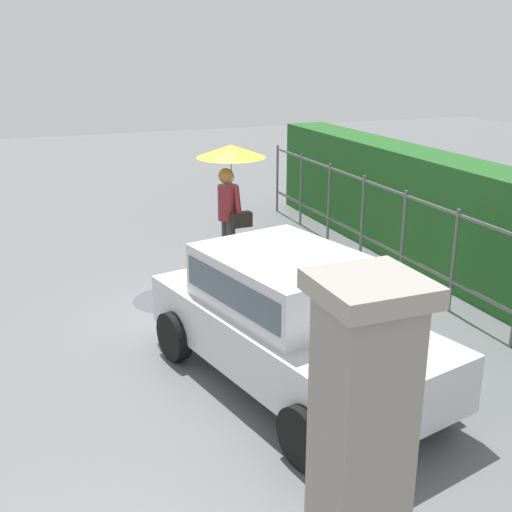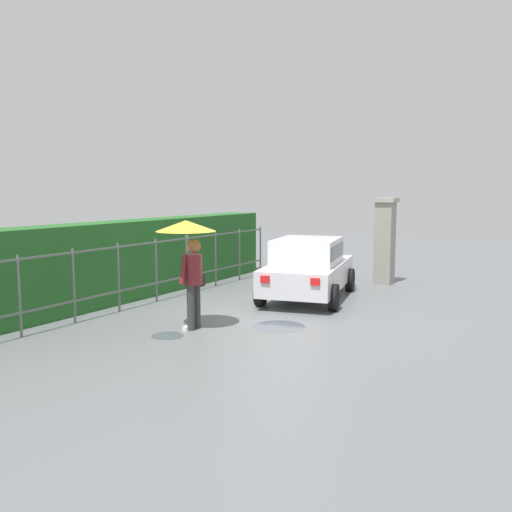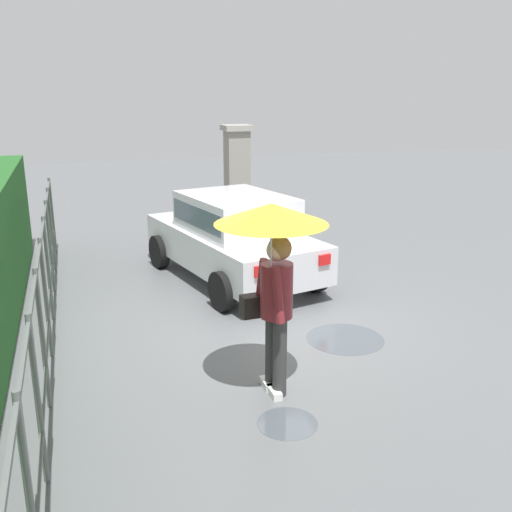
# 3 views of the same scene
# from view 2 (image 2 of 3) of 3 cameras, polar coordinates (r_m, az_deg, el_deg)

# --- Properties ---
(ground_plane) EXTENTS (40.00, 40.00, 0.00)m
(ground_plane) POSITION_cam_2_polar(r_m,az_deg,el_deg) (12.13, 0.97, -5.78)
(ground_plane) COLOR slate
(car) EXTENTS (3.97, 2.50, 1.48)m
(car) POSITION_cam_2_polar(r_m,az_deg,el_deg) (13.52, 5.39, -1.02)
(car) COLOR silver
(car) RESTS_ON ground
(pedestrian) EXTENTS (1.13, 1.13, 2.09)m
(pedestrian) POSITION_cam_2_polar(r_m,az_deg,el_deg) (10.48, -6.96, 1.10)
(pedestrian) COLOR #333333
(pedestrian) RESTS_ON ground
(gate_pillar) EXTENTS (0.60, 0.60, 2.42)m
(gate_pillar) POSITION_cam_2_polar(r_m,az_deg,el_deg) (15.95, 13.14, 1.62)
(gate_pillar) COLOR gray
(gate_pillar) RESTS_ON ground
(fence_section) EXTENTS (9.93, 0.05, 1.50)m
(fence_section) POSITION_cam_2_polar(r_m,az_deg,el_deg) (13.29, -10.27, -1.15)
(fence_section) COLOR #59605B
(fence_section) RESTS_ON ground
(hedge_row) EXTENTS (10.88, 0.90, 1.90)m
(hedge_row) POSITION_cam_2_polar(r_m,az_deg,el_deg) (13.87, -13.11, -0.36)
(hedge_row) COLOR #235B23
(hedge_row) RESTS_ON ground
(puddle_near) EXTENTS (1.02, 1.02, 0.00)m
(puddle_near) POSITION_cam_2_polar(r_m,az_deg,el_deg) (10.87, 2.39, -7.27)
(puddle_near) COLOR #4C545B
(puddle_near) RESTS_ON ground
(puddle_far) EXTENTS (0.60, 0.60, 0.00)m
(puddle_far) POSITION_cam_2_polar(r_m,az_deg,el_deg) (10.33, -9.07, -8.11)
(puddle_far) COLOR #4C545B
(puddle_far) RESTS_ON ground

